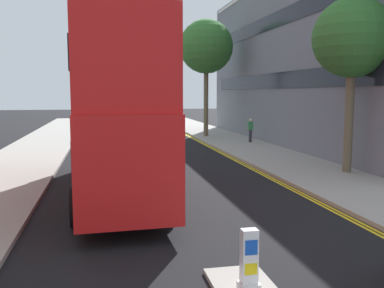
{
  "coord_description": "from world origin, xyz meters",
  "views": [
    {
      "loc": [
        -2.38,
        -3.09,
        3.52
      ],
      "look_at": [
        0.5,
        11.0,
        1.8
      ],
      "focal_mm": 40.2,
      "sensor_mm": 36.0,
      "label": 1
    }
  ],
  "objects": [
    {
      "name": "sidewalk_right",
      "position": [
        6.5,
        16.0,
        0.07
      ],
      "size": [
        4.0,
        80.0,
        0.14
      ],
      "primitive_type": "cube",
      "color": "#9E9991",
      "rests_on": "ground"
    },
    {
      "name": "sidewalk_left",
      "position": [
        -6.5,
        16.0,
        0.07
      ],
      "size": [
        4.0,
        80.0,
        0.14
      ],
      "primitive_type": "cube",
      "color": "#9E9991",
      "rests_on": "ground"
    },
    {
      "name": "kerb_line_outer",
      "position": [
        4.4,
        14.0,
        0.0
      ],
      "size": [
        0.1,
        56.0,
        0.01
      ],
      "primitive_type": "cube",
      "color": "yellow",
      "rests_on": "ground"
    },
    {
      "name": "kerb_line_inner",
      "position": [
        4.24,
        14.0,
        0.0
      ],
      "size": [
        0.1,
        56.0,
        0.01
      ],
      "primitive_type": "cube",
      "color": "yellow",
      "rests_on": "ground"
    },
    {
      "name": "keep_left_bollard",
      "position": [
        0.0,
        3.65,
        0.61
      ],
      "size": [
        0.36,
        0.28,
        1.11
      ],
      "color": "silver",
      "rests_on": "traffic_island"
    },
    {
      "name": "double_decker_bus_away",
      "position": [
        -2.04,
        11.75,
        3.03
      ],
      "size": [
        3.08,
        10.88,
        5.64
      ],
      "color": "red",
      "rests_on": "ground"
    },
    {
      "name": "pedestrian_far",
      "position": [
        7.43,
        24.87,
        0.99
      ],
      "size": [
        0.34,
        0.22,
        1.62
      ],
      "color": "#2D2D38",
      "rests_on": "sidewalk_right"
    },
    {
      "name": "street_tree_near",
      "position": [
        5.44,
        29.72,
        7.01
      ],
      "size": [
        4.14,
        4.14,
        8.99
      ],
      "color": "#6B6047",
      "rests_on": "sidewalk_right"
    },
    {
      "name": "street_tree_mid",
      "position": [
        7.78,
        13.4,
        5.73
      ],
      "size": [
        3.3,
        3.3,
        7.3
      ],
      "color": "#6B6047",
      "rests_on": "sidewalk_right"
    },
    {
      "name": "townhouse_terrace_right",
      "position": [
        13.5,
        24.04,
        5.65
      ],
      "size": [
        10.08,
        28.0,
        11.3
      ],
      "color": "slate",
      "rests_on": "ground"
    }
  ]
}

